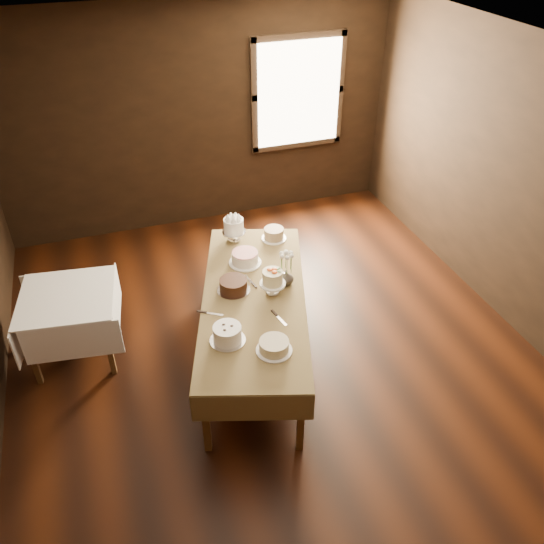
{
  "coord_description": "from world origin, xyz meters",
  "views": [
    {
      "loc": [
        -1.32,
        -3.65,
        3.86
      ],
      "look_at": [
        0.0,
        0.2,
        0.95
      ],
      "focal_mm": 36.66,
      "sensor_mm": 36.0,
      "label": 1
    }
  ],
  "objects_px": {
    "cake_chocolate": "(233,286)",
    "cake_flowers": "(273,283)",
    "cake_meringue": "(234,230)",
    "cake_server_c": "(248,279)",
    "display_table": "(254,301)",
    "cake_cream": "(274,346)",
    "cake_server_e": "(215,314)",
    "cake_lattice": "(245,258)",
    "side_table": "(68,303)",
    "cake_server_d": "(281,276)",
    "cake_server_b": "(282,321)",
    "cake_speckled": "(274,234)",
    "flower_vase": "(286,278)",
    "cake_swirl": "(227,334)"
  },
  "relations": [
    {
      "from": "cake_server_c",
      "to": "cake_server_b",
      "type": "bearing_deg",
      "value": 177.63
    },
    {
      "from": "cake_flowers",
      "to": "flower_vase",
      "type": "height_order",
      "value": "cake_flowers"
    },
    {
      "from": "cake_speckled",
      "to": "cake_meringue",
      "type": "bearing_deg",
      "value": 164.73
    },
    {
      "from": "cake_flowers",
      "to": "cake_server_e",
      "type": "relative_size",
      "value": 1.03
    },
    {
      "from": "cake_meringue",
      "to": "cake_lattice",
      "type": "relative_size",
      "value": 0.79
    },
    {
      "from": "cake_server_e",
      "to": "cake_chocolate",
      "type": "bearing_deg",
      "value": 79.73
    },
    {
      "from": "cake_chocolate",
      "to": "cake_flowers",
      "type": "relative_size",
      "value": 1.4
    },
    {
      "from": "cake_swirl",
      "to": "cake_server_d",
      "type": "xyz_separation_m",
      "value": [
        0.72,
        0.71,
        -0.07
      ]
    },
    {
      "from": "cake_lattice",
      "to": "cake_flowers",
      "type": "distance_m",
      "value": 0.55
    },
    {
      "from": "cake_lattice",
      "to": "cake_cream",
      "type": "height_order",
      "value": "cake_lattice"
    },
    {
      "from": "side_table",
      "to": "cake_chocolate",
      "type": "height_order",
      "value": "cake_chocolate"
    },
    {
      "from": "cake_server_b",
      "to": "cake_server_c",
      "type": "distance_m",
      "value": 0.68
    },
    {
      "from": "cake_server_d",
      "to": "flower_vase",
      "type": "bearing_deg",
      "value": -126.08
    },
    {
      "from": "cake_speckled",
      "to": "cake_server_d",
      "type": "bearing_deg",
      "value": -103.27
    },
    {
      "from": "cake_swirl",
      "to": "cake_server_c",
      "type": "bearing_deg",
      "value": 61.78
    },
    {
      "from": "cake_meringue",
      "to": "cake_cream",
      "type": "height_order",
      "value": "cake_meringue"
    },
    {
      "from": "cake_meringue",
      "to": "cake_flowers",
      "type": "distance_m",
      "value": 0.99
    },
    {
      "from": "cake_meringue",
      "to": "flower_vase",
      "type": "bearing_deg",
      "value": -74.47
    },
    {
      "from": "cake_cream",
      "to": "cake_server_b",
      "type": "bearing_deg",
      "value": 60.94
    },
    {
      "from": "flower_vase",
      "to": "cake_swirl",
      "type": "bearing_deg",
      "value": -141.16
    },
    {
      "from": "cake_meringue",
      "to": "cake_lattice",
      "type": "xyz_separation_m",
      "value": [
        -0.01,
        -0.45,
        -0.06
      ]
    },
    {
      "from": "cake_meringue",
      "to": "cake_server_e",
      "type": "xyz_separation_m",
      "value": [
        -0.49,
        -1.12,
        -0.12
      ]
    },
    {
      "from": "cake_lattice",
      "to": "flower_vase",
      "type": "distance_m",
      "value": 0.53
    },
    {
      "from": "cake_cream",
      "to": "cake_server_d",
      "type": "bearing_deg",
      "value": 67.18
    },
    {
      "from": "cake_meringue",
      "to": "cake_server_c",
      "type": "relative_size",
      "value": 1.13
    },
    {
      "from": "cake_flowers",
      "to": "display_table",
      "type": "bearing_deg",
      "value": -179.12
    },
    {
      "from": "cake_lattice",
      "to": "cake_chocolate",
      "type": "bearing_deg",
      "value": -120.17
    },
    {
      "from": "cake_server_e",
      "to": "cake_cream",
      "type": "bearing_deg",
      "value": -29.08
    },
    {
      "from": "cake_speckled",
      "to": "flower_vase",
      "type": "distance_m",
      "value": 0.81
    },
    {
      "from": "cake_meringue",
      "to": "display_table",
      "type": "bearing_deg",
      "value": -95.44
    },
    {
      "from": "cake_server_c",
      "to": "cake_cream",
      "type": "bearing_deg",
      "value": 164.74
    },
    {
      "from": "side_table",
      "to": "cake_swirl",
      "type": "relative_size",
      "value": 3.13
    },
    {
      "from": "side_table",
      "to": "cake_server_d",
      "type": "distance_m",
      "value": 2.01
    },
    {
      "from": "cake_speckled",
      "to": "cake_cream",
      "type": "distance_m",
      "value": 1.7
    },
    {
      "from": "cake_flowers",
      "to": "flower_vase",
      "type": "xyz_separation_m",
      "value": [
        0.16,
        0.08,
        -0.03
      ]
    },
    {
      "from": "display_table",
      "to": "cake_meringue",
      "type": "bearing_deg",
      "value": 84.56
    },
    {
      "from": "cake_chocolate",
      "to": "cake_server_c",
      "type": "height_order",
      "value": "cake_chocolate"
    },
    {
      "from": "cake_flowers",
      "to": "cake_server_b",
      "type": "distance_m",
      "value": 0.43
    },
    {
      "from": "display_table",
      "to": "side_table",
      "type": "relative_size",
      "value": 2.64
    },
    {
      "from": "cake_swirl",
      "to": "cake_server_d",
      "type": "height_order",
      "value": "cake_swirl"
    },
    {
      "from": "display_table",
      "to": "cake_chocolate",
      "type": "distance_m",
      "value": 0.24
    },
    {
      "from": "cake_cream",
      "to": "cake_lattice",
      "type": "bearing_deg",
      "value": 83.85
    },
    {
      "from": "cake_server_b",
      "to": "flower_vase",
      "type": "xyz_separation_m",
      "value": [
        0.22,
        0.49,
        0.07
      ]
    },
    {
      "from": "display_table",
      "to": "cake_cream",
      "type": "height_order",
      "value": "cake_cream"
    },
    {
      "from": "display_table",
      "to": "cake_lattice",
      "type": "relative_size",
      "value": 7.39
    },
    {
      "from": "display_table",
      "to": "cake_lattice",
      "type": "bearing_deg",
      "value": 81.55
    },
    {
      "from": "cake_server_e",
      "to": "cake_speckled",
      "type": "bearing_deg",
      "value": 79.93
    },
    {
      "from": "cake_lattice",
      "to": "cake_meringue",
      "type": "bearing_deg",
      "value": 88.23
    },
    {
      "from": "display_table",
      "to": "cake_server_b",
      "type": "xyz_separation_m",
      "value": [
        0.13,
        -0.41,
        0.06
      ]
    },
    {
      "from": "cake_lattice",
      "to": "cake_chocolate",
      "type": "relative_size",
      "value": 0.99
    }
  ]
}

